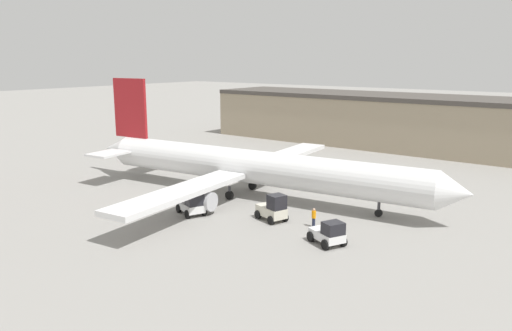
{
  "coord_description": "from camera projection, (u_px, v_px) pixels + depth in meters",
  "views": [
    {
      "loc": [
        31.11,
        -41.12,
        14.5
      ],
      "look_at": [
        0.0,
        0.0,
        3.42
      ],
      "focal_mm": 35.0,
      "sensor_mm": 36.0,
      "label": 1
    }
  ],
  "objects": [
    {
      "name": "baggage_tug",
      "position": [
        273.0,
        209.0,
        45.27
      ],
      "size": [
        3.3,
        2.65,
        2.57
      ],
      "rotation": [
        0.0,
        0.0,
        -0.33
      ],
      "color": "beige",
      "rests_on": "ground_plane"
    },
    {
      "name": "pushback_tug",
      "position": [
        329.0,
        233.0,
        39.43
      ],
      "size": [
        3.43,
        3.0,
        2.05
      ],
      "rotation": [
        0.0,
        0.0,
        -0.45
      ],
      "color": "silver",
      "rests_on": "ground_plane"
    },
    {
      "name": "ground_plane",
      "position": [
        256.0,
        197.0,
        53.45
      ],
      "size": [
        400.0,
        400.0,
        0.0
      ],
      "primitive_type": "plane",
      "color": "gray"
    },
    {
      "name": "ground_crew_worker",
      "position": [
        314.0,
        217.0,
        43.66
      ],
      "size": [
        0.38,
        0.38,
        1.72
      ],
      "rotation": [
        0.0,
        0.0,
        5.67
      ],
      "color": "#1E2338",
      "rests_on": "ground_plane"
    },
    {
      "name": "terminal_building",
      "position": [
        419.0,
        123.0,
        80.85
      ],
      "size": [
        73.34,
        14.15,
        8.65
      ],
      "color": "gray",
      "rests_on": "ground_plane"
    },
    {
      "name": "airplane",
      "position": [
        247.0,
        166.0,
        53.33
      ],
      "size": [
        44.09,
        37.53,
        12.18
      ],
      "rotation": [
        0.0,
        0.0,
        0.11
      ],
      "color": "silver",
      "rests_on": "ground_plane"
    },
    {
      "name": "belt_loader_truck",
      "position": [
        192.0,
        204.0,
        47.07
      ],
      "size": [
        3.48,
        2.94,
        2.17
      ],
      "rotation": [
        0.0,
        0.0,
        -0.39
      ],
      "color": "silver",
      "rests_on": "ground_plane"
    }
  ]
}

